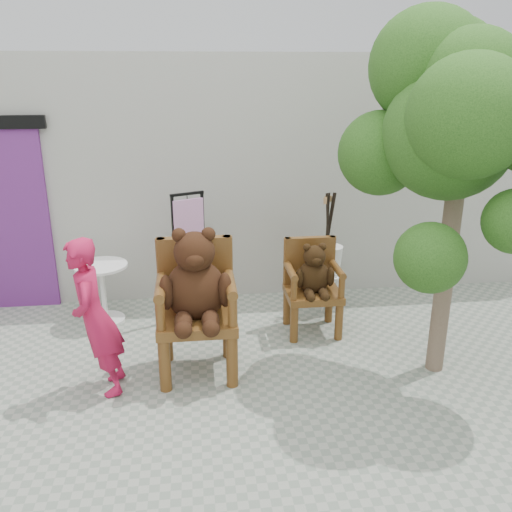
{
  "coord_description": "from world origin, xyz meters",
  "views": [
    {
      "loc": [
        -0.68,
        -3.95,
        2.83
      ],
      "look_at": [
        -0.04,
        1.39,
        0.95
      ],
      "focal_mm": 38.0,
      "sensor_mm": 36.0,
      "label": 1
    }
  ],
  "objects_px": {
    "cafe_table": "(103,286)",
    "tree": "(458,115)",
    "chair_big": "(196,291)",
    "display_stand": "(190,271)",
    "person": "(95,318)",
    "chair_small": "(313,278)",
    "stool_bucket": "(330,260)"
  },
  "relations": [
    {
      "from": "tree",
      "to": "cafe_table",
      "type": "bearing_deg",
      "value": 156.12
    },
    {
      "from": "display_stand",
      "to": "tree",
      "type": "bearing_deg",
      "value": -55.27
    },
    {
      "from": "stool_bucket",
      "to": "chair_small",
      "type": "bearing_deg",
      "value": -121.37
    },
    {
      "from": "person",
      "to": "cafe_table",
      "type": "distance_m",
      "value": 1.53
    },
    {
      "from": "chair_big",
      "to": "cafe_table",
      "type": "height_order",
      "value": "chair_big"
    },
    {
      "from": "chair_small",
      "to": "person",
      "type": "xyz_separation_m",
      "value": [
        -2.18,
        -0.98,
        0.11
      ]
    },
    {
      "from": "tree",
      "to": "display_stand",
      "type": "bearing_deg",
      "value": 147.62
    },
    {
      "from": "display_stand",
      "to": "tree",
      "type": "height_order",
      "value": "tree"
    },
    {
      "from": "chair_big",
      "to": "cafe_table",
      "type": "relative_size",
      "value": 2.09
    },
    {
      "from": "cafe_table",
      "to": "tree",
      "type": "bearing_deg",
      "value": -23.88
    },
    {
      "from": "cafe_table",
      "to": "chair_big",
      "type": "bearing_deg",
      "value": -49.46
    },
    {
      "from": "chair_small",
      "to": "display_stand",
      "type": "relative_size",
      "value": 0.69
    },
    {
      "from": "chair_small",
      "to": "person",
      "type": "height_order",
      "value": "person"
    },
    {
      "from": "person",
      "to": "cafe_table",
      "type": "bearing_deg",
      "value": -177.66
    },
    {
      "from": "person",
      "to": "display_stand",
      "type": "xyz_separation_m",
      "value": [
        0.84,
        1.48,
        -0.15
      ]
    },
    {
      "from": "person",
      "to": "display_stand",
      "type": "bearing_deg",
      "value": 146.22
    },
    {
      "from": "person",
      "to": "stool_bucket",
      "type": "bearing_deg",
      "value": 116.61
    },
    {
      "from": "chair_big",
      "to": "display_stand",
      "type": "xyz_separation_m",
      "value": [
        -0.06,
        1.25,
        -0.26
      ]
    },
    {
      "from": "display_stand",
      "to": "stool_bucket",
      "type": "bearing_deg",
      "value": -22.25
    },
    {
      "from": "chair_big",
      "to": "stool_bucket",
      "type": "height_order",
      "value": "chair_big"
    },
    {
      "from": "chair_small",
      "to": "tree",
      "type": "distance_m",
      "value": 2.28
    },
    {
      "from": "person",
      "to": "cafe_table",
      "type": "xyz_separation_m",
      "value": [
        -0.18,
        1.49,
        -0.29
      ]
    },
    {
      "from": "person",
      "to": "stool_bucket",
      "type": "xyz_separation_m",
      "value": [
        2.5,
        1.5,
        -0.09
      ]
    },
    {
      "from": "display_stand",
      "to": "stool_bucket",
      "type": "height_order",
      "value": "display_stand"
    },
    {
      "from": "person",
      "to": "display_stand",
      "type": "relative_size",
      "value": 0.97
    },
    {
      "from": "chair_small",
      "to": "stool_bucket",
      "type": "relative_size",
      "value": 0.72
    },
    {
      "from": "chair_small",
      "to": "chair_big",
      "type": "bearing_deg",
      "value": -150.2
    },
    {
      "from": "chair_big",
      "to": "display_stand",
      "type": "height_order",
      "value": "display_stand"
    },
    {
      "from": "stool_bucket",
      "to": "person",
      "type": "bearing_deg",
      "value": -149.01
    },
    {
      "from": "cafe_table",
      "to": "stool_bucket",
      "type": "height_order",
      "value": "stool_bucket"
    },
    {
      "from": "person",
      "to": "chair_small",
      "type": "bearing_deg",
      "value": 109.71
    },
    {
      "from": "display_stand",
      "to": "chair_big",
      "type": "bearing_deg",
      "value": -110.27
    }
  ]
}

